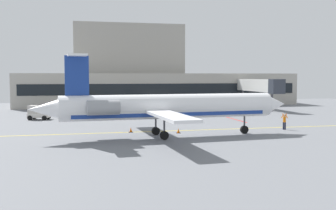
{
  "coord_description": "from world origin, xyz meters",
  "views": [
    {
      "loc": [
        -11.69,
        -42.84,
        6.6
      ],
      "look_at": [
        -0.49,
        5.22,
        3.0
      ],
      "focal_mm": 43.32,
      "sensor_mm": 36.0,
      "label": 1
    }
  ],
  "objects_px": {
    "baggage_tug": "(37,113)",
    "fuel_tank": "(188,104)",
    "belt_loader": "(106,108)",
    "pushback_tractor": "(134,111)",
    "regional_jet": "(165,107)",
    "marshaller": "(284,121)"
  },
  "relations": [
    {
      "from": "baggage_tug",
      "to": "fuel_tank",
      "type": "bearing_deg",
      "value": 14.58
    },
    {
      "from": "regional_jet",
      "to": "belt_loader",
      "type": "xyz_separation_m",
      "value": [
        -4.11,
        28.71,
        -2.27
      ]
    },
    {
      "from": "pushback_tractor",
      "to": "baggage_tug",
      "type": "bearing_deg",
      "value": -170.39
    },
    {
      "from": "pushback_tractor",
      "to": "belt_loader",
      "type": "distance_m",
      "value": 6.5
    },
    {
      "from": "baggage_tug",
      "to": "pushback_tractor",
      "type": "height_order",
      "value": "baggage_tug"
    },
    {
      "from": "baggage_tug",
      "to": "belt_loader",
      "type": "bearing_deg",
      "value": 34.84
    },
    {
      "from": "baggage_tug",
      "to": "pushback_tractor",
      "type": "distance_m",
      "value": 15.18
    },
    {
      "from": "belt_loader",
      "to": "fuel_tank",
      "type": "xyz_separation_m",
      "value": [
        14.57,
        -0.93,
        0.58
      ]
    },
    {
      "from": "baggage_tug",
      "to": "pushback_tractor",
      "type": "bearing_deg",
      "value": 9.61
    },
    {
      "from": "pushback_tractor",
      "to": "belt_loader",
      "type": "bearing_deg",
      "value": 129.7
    },
    {
      "from": "belt_loader",
      "to": "regional_jet",
      "type": "bearing_deg",
      "value": -81.86
    },
    {
      "from": "baggage_tug",
      "to": "fuel_tank",
      "type": "distance_m",
      "value": 26.24
    },
    {
      "from": "belt_loader",
      "to": "fuel_tank",
      "type": "height_order",
      "value": "fuel_tank"
    },
    {
      "from": "regional_jet",
      "to": "fuel_tank",
      "type": "distance_m",
      "value": 29.73
    },
    {
      "from": "fuel_tank",
      "to": "marshaller",
      "type": "distance_m",
      "value": 25.71
    },
    {
      "from": "belt_loader",
      "to": "fuel_tank",
      "type": "relative_size",
      "value": 0.5
    },
    {
      "from": "regional_jet",
      "to": "marshaller",
      "type": "xyz_separation_m",
      "value": [
        15.48,
        2.57,
        -2.23
      ]
    },
    {
      "from": "regional_jet",
      "to": "fuel_tank",
      "type": "bearing_deg",
      "value": 69.37
    },
    {
      "from": "marshaller",
      "to": "fuel_tank",
      "type": "bearing_deg",
      "value": 101.25
    },
    {
      "from": "regional_jet",
      "to": "marshaller",
      "type": "relative_size",
      "value": 14.15
    },
    {
      "from": "regional_jet",
      "to": "pushback_tractor",
      "type": "relative_size",
      "value": 9.11
    },
    {
      "from": "baggage_tug",
      "to": "fuel_tank",
      "type": "xyz_separation_m",
      "value": [
        25.39,
        6.6,
        0.63
      ]
    }
  ]
}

